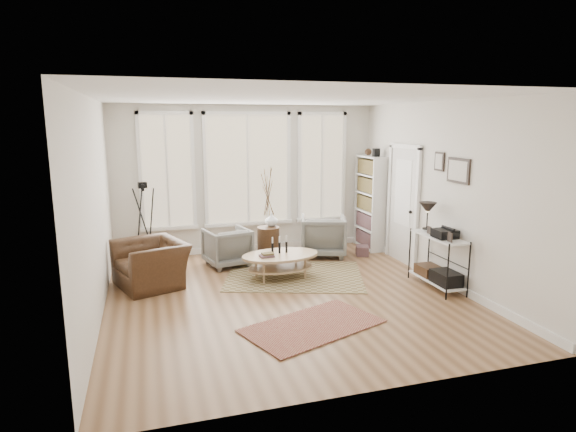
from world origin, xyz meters
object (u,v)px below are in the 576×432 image
object	(u,v)px
armchair_left	(227,247)
low_shelf	(438,256)
coffee_table	(280,259)
accent_chair	(151,264)
armchair_right	(323,236)
bookcase	(370,202)
side_table	(268,216)

from	to	relation	value
armchair_left	low_shelf	bearing A→B (deg)	131.42
armchair_left	coffee_table	bearing A→B (deg)	113.28
accent_chair	armchair_right	bearing A→B (deg)	85.18
coffee_table	accent_chair	bearing A→B (deg)	173.69
bookcase	armchair_left	distance (m)	3.12
low_shelf	armchair_right	bearing A→B (deg)	115.51
low_shelf	coffee_table	world-z (taller)	low_shelf
low_shelf	armchair_left	distance (m)	3.65
bookcase	low_shelf	xyz separation A→B (m)	(-0.06, -2.52, -0.44)
side_table	accent_chair	size ratio (longest dim) A/B	1.59
coffee_table	accent_chair	size ratio (longest dim) A/B	1.25
armchair_left	armchair_right	world-z (taller)	armchair_right
low_shelf	accent_chair	size ratio (longest dim) A/B	1.18
bookcase	low_shelf	world-z (taller)	bookcase
bookcase	side_table	distance (m)	2.23
low_shelf	accent_chair	bearing A→B (deg)	162.50
low_shelf	armchair_right	distance (m)	2.48
low_shelf	accent_chair	distance (m)	4.52
accent_chair	armchair_left	bearing A→B (deg)	99.19
low_shelf	armchair_right	world-z (taller)	low_shelf
low_shelf	coffee_table	bearing A→B (deg)	153.29
bookcase	coffee_table	bearing A→B (deg)	-148.93
armchair_left	accent_chair	xyz separation A→B (m)	(-1.34, -0.75, 0.01)
bookcase	armchair_right	xyz separation A→B (m)	(-1.12, -0.28, -0.56)
low_shelf	bookcase	bearing A→B (deg)	88.72
bookcase	armchair_left	world-z (taller)	bookcase
armchair_left	accent_chair	size ratio (longest dim) A/B	0.69
low_shelf	armchair_right	size ratio (longest dim) A/B	1.51
coffee_table	side_table	world-z (taller)	side_table
low_shelf	coffee_table	size ratio (longest dim) A/B	0.95
bookcase	low_shelf	distance (m)	2.56
bookcase	accent_chair	size ratio (longest dim) A/B	1.87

